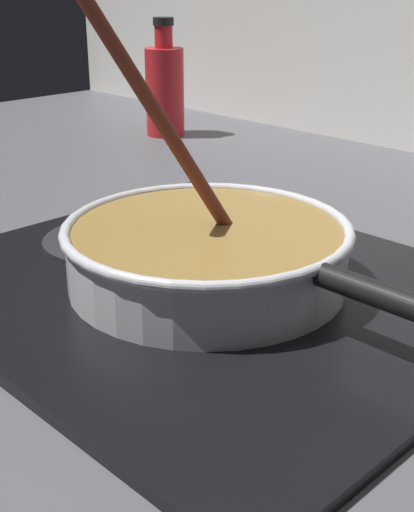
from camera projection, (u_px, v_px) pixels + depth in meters
name	position (u px, v px, depth m)	size (l,w,h in m)	color
ground	(169.00, 360.00, 0.64)	(2.40, 1.60, 0.04)	#4C4C51
hob_plate	(207.00, 288.00, 0.72)	(0.56, 0.48, 0.01)	black
burner_ring	(207.00, 280.00, 0.72)	(0.17, 0.17, 0.01)	#592D0C
spare_burner	(110.00, 240.00, 0.83)	(0.16, 0.16, 0.01)	#262628
cooking_pan	(208.00, 251.00, 0.71)	(0.44, 0.29, 0.29)	silver
sauce_bottle	(165.00, 88.00, 1.38)	(0.08, 0.08, 0.22)	red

